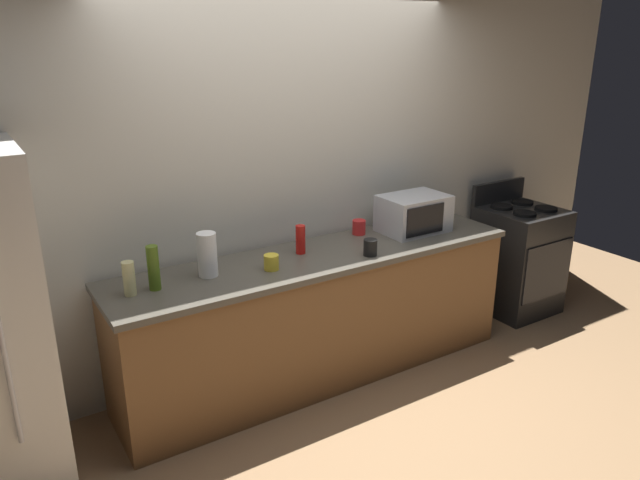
{
  "coord_description": "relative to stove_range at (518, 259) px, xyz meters",
  "views": [
    {
      "loc": [
        -1.98,
        -2.72,
        2.28
      ],
      "look_at": [
        0.0,
        0.4,
        1.0
      ],
      "focal_mm": 33.53,
      "sensor_mm": 36.0,
      "label": 1
    }
  ],
  "objects": [
    {
      "name": "mug_yellow",
      "position": [
        -2.4,
        -0.06,
        0.49
      ],
      "size": [
        0.09,
        0.09,
        0.1
      ],
      "primitive_type": "cylinder",
      "color": "yellow",
      "rests_on": "counter_run"
    },
    {
      "name": "counter_run",
      "position": [
        -2.0,
        0.0,
        -0.01
      ],
      "size": [
        2.84,
        0.64,
        0.9
      ],
      "color": "brown",
      "rests_on": "ground_plane"
    },
    {
      "name": "bottle_hot_sauce",
      "position": [
        -2.1,
        0.09,
        0.54
      ],
      "size": [
        0.06,
        0.06,
        0.19
      ],
      "primitive_type": "cylinder",
      "color": "red",
      "rests_on": "counter_run"
    },
    {
      "name": "bottle_vinegar",
      "position": [
        -3.24,
        0.02,
        0.54
      ],
      "size": [
        0.07,
        0.07,
        0.2
      ],
      "primitive_type": "cylinder",
      "color": "beige",
      "rests_on": "counter_run"
    },
    {
      "name": "bottle_olive_oil",
      "position": [
        -3.1,
        0.02,
        0.57
      ],
      "size": [
        0.07,
        0.07,
        0.26
      ],
      "primitive_type": "cylinder",
      "color": "#4C6B19",
      "rests_on": "counter_run"
    },
    {
      "name": "back_wall",
      "position": [
        -2.0,
        0.41,
        0.89
      ],
      "size": [
        6.4,
        0.1,
        2.7
      ],
      "primitive_type": "cube",
      "color": "beige",
      "rests_on": "ground_plane"
    },
    {
      "name": "mug_red",
      "position": [
        -1.54,
        0.2,
        0.49
      ],
      "size": [
        0.1,
        0.1,
        0.1
      ],
      "primitive_type": "cylinder",
      "color": "red",
      "rests_on": "counter_run"
    },
    {
      "name": "microwave",
      "position": [
        -1.16,
        0.05,
        0.57
      ],
      "size": [
        0.48,
        0.35,
        0.27
      ],
      "color": "#B7BABF",
      "rests_on": "counter_run"
    },
    {
      "name": "paper_towel_roll",
      "position": [
        -2.76,
        0.05,
        0.57
      ],
      "size": [
        0.12,
        0.12,
        0.27
      ],
      "primitive_type": "cylinder",
      "color": "white",
      "rests_on": "counter_run"
    },
    {
      "name": "ground_plane",
      "position": [
        -2.0,
        -0.4,
        -0.46
      ],
      "size": [
        8.0,
        8.0,
        0.0
      ],
      "primitive_type": "plane",
      "color": "#93704C"
    },
    {
      "name": "mug_black",
      "position": [
        -1.73,
        -0.19,
        0.49
      ],
      "size": [
        0.09,
        0.09,
        0.11
      ],
      "primitive_type": "cylinder",
      "color": "black",
      "rests_on": "counter_run"
    },
    {
      "name": "stove_range",
      "position": [
        0.0,
        0.0,
        0.0
      ],
      "size": [
        0.6,
        0.61,
        1.08
      ],
      "color": "black",
      "rests_on": "ground_plane"
    }
  ]
}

